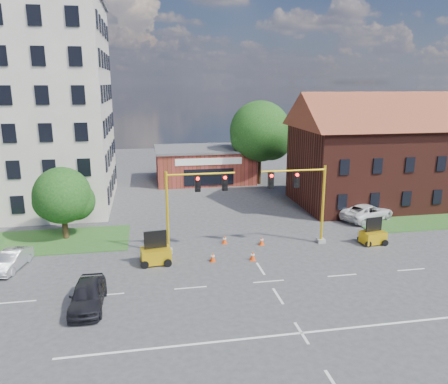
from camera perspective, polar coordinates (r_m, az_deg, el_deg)
The scene contains 19 objects.
ground at distance 28.52m, azimuth 5.85°, elevation -11.54°, with size 120.00×120.00×0.00m, color #3B3B3D.
grass_verge_ne at distance 43.89m, azimuth 25.62°, elevation -3.55°, with size 14.00×4.00×0.08m, color #285520.
lane_markings at distance 25.97m, azimuth 7.74°, elevation -14.31°, with size 60.00×36.00×0.01m, color white, non-canonical shape.
office_block at distance 48.26m, azimuth -25.92°, elevation 10.35°, with size 18.40×15.40×20.60m.
brick_shop at distance 56.05m, azimuth -2.59°, elevation 3.66°, with size 12.40×8.40×4.30m.
townhouse_row at distance 48.34m, azimuth 21.57°, elevation 5.54°, with size 21.00×11.00×11.50m.
tree_large at distance 53.99m, azimuth 5.10°, elevation 7.63°, with size 7.78×7.41×10.25m.
tree_nw_front at distance 36.86m, azimuth -19.98°, elevation -0.61°, with size 4.74×4.51×5.90m.
signal_mast_west at distance 31.91m, azimuth -4.52°, elevation -1.18°, with size 5.30×0.60×6.20m.
signal_mast_east at distance 33.87m, azimuth 10.31°, elevation -0.46°, with size 5.30×0.60×6.20m.
trailer_west at distance 31.03m, azimuth -8.89°, elevation -8.00°, with size 2.15×1.56×2.29m.
trailer_east at distance 36.26m, azimuth 18.88°, elevation -5.45°, with size 1.97×1.47×2.05m.
cone_a at distance 31.16m, azimuth -1.48°, elevation -8.48°, with size 0.40×0.40×0.70m.
cone_b at distance 34.43m, azimuth 0.07°, elevation -6.23°, with size 0.40×0.40×0.70m.
cone_c at distance 31.43m, azimuth 3.77°, elevation -8.31°, with size 0.40×0.40×0.70m.
cone_d at distance 34.32m, azimuth 4.94°, elevation -6.35°, with size 0.40×0.40×0.70m.
pickup_white at distance 42.20m, azimuth 18.21°, elevation -2.52°, with size 2.47×5.36×1.49m, color white.
sedan_dark at distance 26.23m, azimuth -17.38°, elevation -12.69°, with size 1.80×4.48×1.53m, color black.
sedan_silver_front at distance 33.10m, azimuth -26.02°, elevation -8.03°, with size 1.35×3.88×1.28m, color #ACADB4.
Camera 1 is at (-7.39, -24.64, 12.30)m, focal length 35.00 mm.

